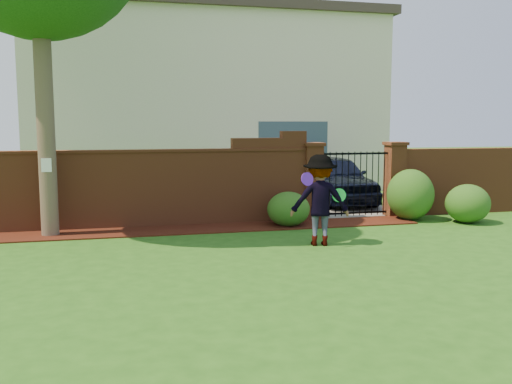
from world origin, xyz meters
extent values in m
cube|color=#225214|center=(0.00, 0.00, -0.01)|extent=(80.00, 80.00, 0.01)
cube|color=black|center=(-0.95, 3.34, 0.01)|extent=(11.10, 1.08, 0.03)
cube|color=brown|center=(-2.15, 4.00, 0.85)|extent=(8.70, 0.25, 1.70)
cube|color=brown|center=(1.30, 4.00, 1.85)|extent=(1.80, 0.25, 0.30)
cube|color=brown|center=(1.90, 4.00, 2.08)|extent=(0.60, 0.25, 0.16)
cube|color=brown|center=(-2.15, 4.00, 1.73)|extent=(8.70, 0.31, 0.06)
cube|color=brown|center=(6.60, 4.00, 0.85)|extent=(4.00, 0.25, 1.70)
cube|color=brown|center=(2.40, 4.00, 0.90)|extent=(0.42, 0.42, 1.80)
cube|color=brown|center=(2.40, 4.00, 1.84)|extent=(0.50, 0.50, 0.08)
cube|color=brown|center=(4.60, 4.00, 0.90)|extent=(0.42, 0.42, 1.80)
cube|color=brown|center=(4.60, 4.00, 1.84)|extent=(0.50, 0.50, 0.08)
cylinder|color=black|center=(2.69, 4.00, 0.85)|extent=(0.02, 0.02, 1.60)
cylinder|color=black|center=(2.85, 4.00, 0.85)|extent=(0.02, 0.02, 1.60)
cylinder|color=black|center=(3.01, 4.00, 0.85)|extent=(0.02, 0.02, 1.60)
cylinder|color=black|center=(3.18, 4.00, 0.85)|extent=(0.02, 0.02, 1.60)
cylinder|color=black|center=(3.34, 4.00, 0.85)|extent=(0.02, 0.02, 1.60)
cylinder|color=black|center=(3.50, 4.00, 0.85)|extent=(0.02, 0.02, 1.60)
cylinder|color=black|center=(3.66, 4.00, 0.85)|extent=(0.02, 0.02, 1.60)
cylinder|color=black|center=(3.82, 4.00, 0.85)|extent=(0.02, 0.02, 1.60)
cylinder|color=black|center=(3.99, 4.00, 0.85)|extent=(0.02, 0.02, 1.60)
cylinder|color=black|center=(4.15, 4.00, 0.85)|extent=(0.02, 0.02, 1.60)
cylinder|color=black|center=(4.31, 4.00, 0.85)|extent=(0.02, 0.02, 1.60)
cube|color=black|center=(3.50, 4.00, 0.12)|extent=(1.78, 0.03, 0.05)
cube|color=black|center=(3.50, 4.00, 1.60)|extent=(1.78, 0.03, 0.05)
cube|color=slate|center=(3.50, 8.00, 0.01)|extent=(3.20, 8.00, 0.01)
cube|color=#F4E9CC|center=(1.00, 12.00, 3.00)|extent=(12.00, 6.00, 6.00)
cube|color=#384C5B|center=(3.50, 9.05, 1.20)|extent=(2.40, 0.12, 2.40)
cube|color=#3F332D|center=(1.00, 12.00, 6.15)|extent=(12.40, 6.40, 0.30)
imported|color=black|center=(4.04, 6.51, 0.71)|extent=(1.80, 4.20, 1.41)
cylinder|color=#4E3D2F|center=(-3.60, 3.40, 3.50)|extent=(0.36, 0.36, 7.00)
cube|color=white|center=(-3.60, 3.21, 1.50)|extent=(0.20, 0.01, 0.28)
ellipsoid|color=#1A4C17|center=(1.57, 3.25, 0.40)|extent=(0.98, 0.98, 0.80)
ellipsoid|color=#1A4C17|center=(4.70, 3.37, 0.62)|extent=(1.13, 1.13, 1.24)
ellipsoid|color=#1A4C17|center=(5.82, 2.68, 0.46)|extent=(1.03, 1.03, 0.92)
imported|color=gray|center=(1.56, 1.21, 0.88)|extent=(1.26, 0.90, 1.75)
cylinder|color=#521BAD|center=(1.21, 0.94, 1.32)|extent=(0.26, 0.13, 0.25)
cylinder|color=green|center=(1.90, 1.08, 0.98)|extent=(0.27, 0.12, 0.26)
camera|label=1|loc=(-2.18, -8.83, 2.35)|focal=39.31mm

